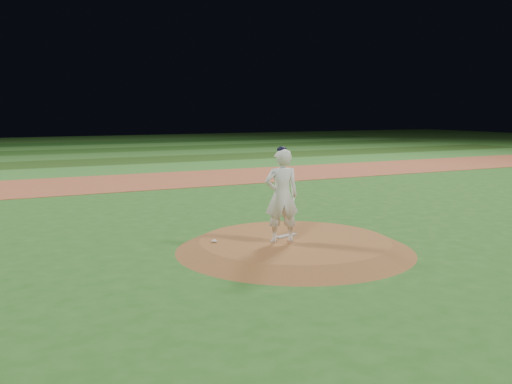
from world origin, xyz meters
TOP-DOWN VIEW (x-y plane):
  - ground at (0.00, 0.00)m, footprint 120.00×120.00m
  - infield_dirt_band at (0.00, 14.00)m, footprint 70.00×6.00m
  - outfield_stripe_0 at (0.00, 19.50)m, footprint 70.00×5.00m
  - outfield_stripe_1 at (0.00, 24.50)m, footprint 70.00×5.00m
  - outfield_stripe_2 at (0.00, 29.50)m, footprint 70.00×5.00m
  - outfield_stripe_3 at (0.00, 34.50)m, footprint 70.00×5.00m
  - outfield_stripe_4 at (0.00, 39.50)m, footprint 70.00×5.00m
  - outfield_stripe_5 at (0.00, 44.50)m, footprint 70.00×5.00m
  - pitchers_mound at (0.00, 0.00)m, footprint 5.50×5.50m
  - pitching_rubber at (-0.01, 0.38)m, footprint 0.63×0.33m
  - rosin_bag at (-1.78, 0.55)m, footprint 0.13×0.13m
  - pitcher_on_mound at (-0.40, -0.08)m, footprint 0.87×0.68m

SIDE VIEW (x-z plane):
  - ground at x=0.00m, z-range 0.00..0.00m
  - outfield_stripe_0 at x=0.00m, z-range 0.00..0.02m
  - outfield_stripe_1 at x=0.00m, z-range 0.00..0.02m
  - outfield_stripe_2 at x=0.00m, z-range 0.00..0.02m
  - outfield_stripe_3 at x=0.00m, z-range 0.00..0.02m
  - outfield_stripe_4 at x=0.00m, z-range 0.00..0.02m
  - outfield_stripe_5 at x=0.00m, z-range 0.00..0.02m
  - infield_dirt_band at x=0.00m, z-range 0.00..0.02m
  - pitchers_mound at x=0.00m, z-range 0.00..0.25m
  - pitching_rubber at x=-0.01m, z-range 0.25..0.28m
  - rosin_bag at x=-1.78m, z-range 0.25..0.32m
  - pitcher_on_mound at x=-0.40m, z-range 0.23..2.40m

